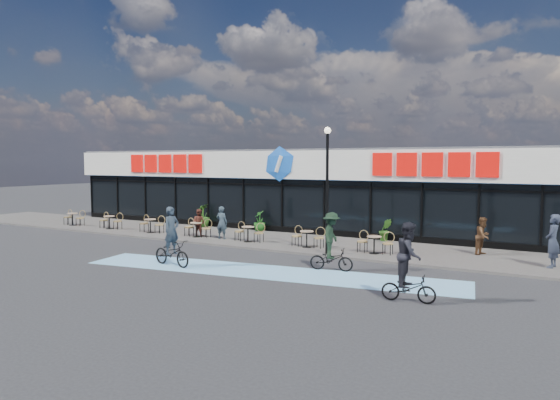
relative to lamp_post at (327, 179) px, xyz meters
name	(u,v)px	position (x,y,z in m)	size (l,w,h in m)	color
ground	(202,255)	(-4.72, -2.30, -3.21)	(120.00, 120.00, 0.00)	#28282B
sidewalk	(258,239)	(-4.72, 2.20, -3.16)	(44.00, 5.00, 0.10)	#5B5650
bike_lane	(265,272)	(-0.72, -3.80, -3.20)	(14.00, 2.20, 0.01)	#7ABBE7
building	(306,188)	(-4.72, 7.63, -0.87)	(30.60, 6.57, 4.75)	black
lamp_post	(327,179)	(0.00, 0.00, 0.00)	(0.28, 0.28, 5.25)	black
bistro_set_0	(74,218)	(-17.04, 1.07, -2.65)	(1.54, 0.62, 0.90)	tan
bistro_set_1	(111,221)	(-13.91, 1.07, -2.65)	(1.54, 0.62, 0.90)	tan
bistro_set_2	(152,224)	(-10.79, 1.07, -2.65)	(1.54, 0.62, 0.90)	tan
bistro_set_3	(197,228)	(-7.66, 1.07, -2.65)	(1.54, 0.62, 0.90)	tan
bistro_set_4	(249,232)	(-4.53, 1.07, -2.65)	(1.54, 0.62, 0.90)	tan
bistro_set_5	(308,237)	(-1.41, 1.07, -2.65)	(1.54, 0.62, 0.90)	tan
bistro_set_6	(375,242)	(1.72, 1.07, -2.65)	(1.54, 0.62, 0.90)	tan
potted_plant_left	(203,215)	(-9.80, 4.31, -2.44)	(0.75, 0.75, 1.34)	#264E16
potted_plant_mid	(260,221)	(-5.98, 4.40, -2.55)	(0.63, 0.63, 1.13)	#1B5217
potted_plant_right	(385,230)	(1.14, 4.38, -2.56)	(0.60, 0.48, 1.09)	#2F5F1B
patron_left	(222,223)	(-6.15, 1.10, -2.29)	(0.59, 0.39, 1.63)	#2D3D47
patron_right	(199,223)	(-7.71, 1.26, -2.41)	(0.68, 0.53, 1.41)	#50261C
pedestrian_a	(553,241)	(8.23, 1.49, -2.14)	(0.71, 0.47, 1.95)	#2A3041
pedestrian_b	(483,236)	(5.71, 2.95, -2.33)	(0.76, 0.59, 1.56)	#4E311C
cyclist_a	(409,267)	(4.76, -5.12, -2.20)	(1.56, 0.94, 2.27)	black
cyclist_b	(331,245)	(1.27, -2.46, -2.26)	(1.65, 1.17, 2.13)	black
cyclist_c	(172,246)	(-4.31, -4.65, -2.46)	(1.97, 0.96, 2.25)	black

